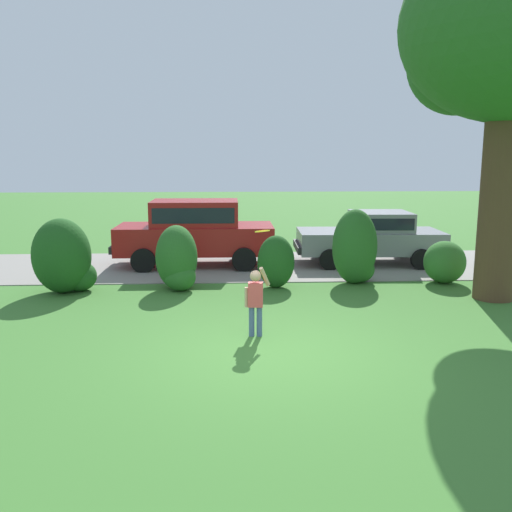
{
  "coord_description": "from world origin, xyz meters",
  "views": [
    {
      "loc": [
        -0.65,
        -8.7,
        3.23
      ],
      "look_at": [
        -0.1,
        2.82,
        1.1
      ],
      "focal_mm": 38.77,
      "sensor_mm": 36.0,
      "label": 1
    }
  ],
  "objects_px": {
    "parked_suv": "(195,229)",
    "parked_sedan": "(373,236)",
    "child_thrower": "(256,297)",
    "frisbee": "(262,231)"
  },
  "relations": [
    {
      "from": "frisbee",
      "to": "parked_suv",
      "type": "bearing_deg",
      "value": 105.14
    },
    {
      "from": "child_thrower",
      "to": "frisbee",
      "type": "bearing_deg",
      "value": 75.1
    },
    {
      "from": "parked_suv",
      "to": "parked_sedan",
      "type": "bearing_deg",
      "value": 0.47
    },
    {
      "from": "parked_sedan",
      "to": "child_thrower",
      "type": "height_order",
      "value": "parked_sedan"
    },
    {
      "from": "parked_sedan",
      "to": "parked_suv",
      "type": "distance_m",
      "value": 5.26
    },
    {
      "from": "parked_sedan",
      "to": "child_thrower",
      "type": "xyz_separation_m",
      "value": [
        -3.8,
        -6.56,
        -0.13
      ]
    },
    {
      "from": "parked_suv",
      "to": "child_thrower",
      "type": "distance_m",
      "value": 6.68
    },
    {
      "from": "parked_suv",
      "to": "child_thrower",
      "type": "xyz_separation_m",
      "value": [
        1.45,
        -6.51,
        -0.36
      ]
    },
    {
      "from": "parked_suv",
      "to": "frisbee",
      "type": "height_order",
      "value": "parked_suv"
    },
    {
      "from": "frisbee",
      "to": "parked_sedan",
      "type": "bearing_deg",
      "value": 58.63
    }
  ]
}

